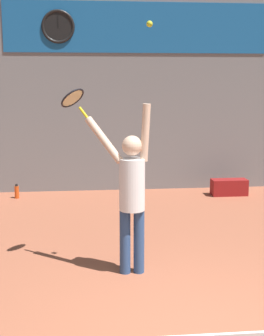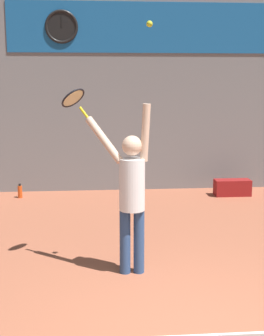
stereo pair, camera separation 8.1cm
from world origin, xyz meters
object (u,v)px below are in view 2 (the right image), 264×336
tennis_ball (150,24)px  water_bottle (20,191)px  scoreboard_clock (61,27)px  tennis_player (131,190)px  tennis_racket (74,99)px  equipment_bag (232,188)px

tennis_ball → water_bottle: bearing=118.3°
scoreboard_clock → tennis_ball: (1.22, -4.37, -0.43)m
scoreboard_clock → water_bottle: scoreboard_clock is taller
scoreboard_clock → tennis_player: (1.02, -4.32, -2.30)m
tennis_player → tennis_ball: size_ratio=28.76×
tennis_racket → equipment_bag: tennis_racket is taller
tennis_ball → water_bottle: 5.21m
tennis_ball → water_bottle: tennis_ball is taller
tennis_player → water_bottle: (-1.89, 3.83, -0.90)m
scoreboard_clock → tennis_racket: bearing=-84.7°
tennis_racket → tennis_ball: (0.86, -0.48, 0.83)m
tennis_player → water_bottle: 4.37m
tennis_racket → water_bottle: (-1.23, 3.40, -1.94)m
tennis_player → equipment_bag: size_ratio=2.83×
tennis_player → scoreboard_clock: bearing=103.3°
scoreboard_clock → tennis_ball: 4.56m
tennis_player → equipment_bag: bearing=57.3°
water_bottle → scoreboard_clock: bearing=29.4°
water_bottle → equipment_bag: equipment_bag is taller
tennis_player → tennis_ball: 1.88m
scoreboard_clock → equipment_bag: size_ratio=0.91×
tennis_player → water_bottle: size_ratio=7.13×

